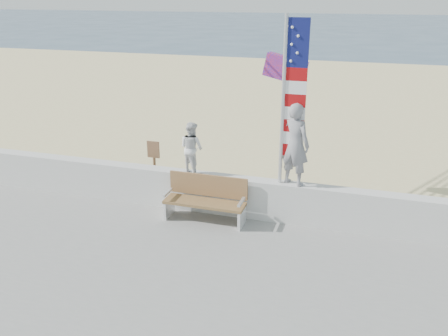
{
  "coord_description": "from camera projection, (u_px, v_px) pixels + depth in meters",
  "views": [
    {
      "loc": [
        3.05,
        -7.44,
        4.98
      ],
      "look_at": [
        0.2,
        1.8,
        1.35
      ],
      "focal_mm": 38.0,
      "sensor_mm": 36.0,
      "label": 1
    }
  ],
  "objects": [
    {
      "name": "sand",
      "position": [
        277.0,
        135.0,
        17.29
      ],
      "size": [
        90.0,
        40.0,
        0.08
      ],
      "primitive_type": "cube",
      "color": "beige",
      "rests_on": "ground"
    },
    {
      "name": "ground",
      "position": [
        187.0,
        262.0,
        9.25
      ],
      "size": [
        220.0,
        220.0,
        0.0
      ],
      "primitive_type": "plane",
      "color": "#2F475E",
      "rests_on": "ground"
    },
    {
      "name": "seawall",
      "position": [
        218.0,
        194.0,
        10.82
      ],
      "size": [
        30.0,
        0.35,
        0.9
      ],
      "primitive_type": "cube",
      "color": "silver",
      "rests_on": "boardwalk"
    },
    {
      "name": "flag",
      "position": [
        290.0,
        95.0,
        9.57
      ],
      "size": [
        0.5,
        0.08,
        3.5
      ],
      "color": "silver",
      "rests_on": "seawall"
    },
    {
      "name": "parafoil_kite",
      "position": [
        286.0,
        69.0,
        11.16
      ],
      "size": [
        1.09,
        0.38,
        0.73
      ],
      "color": "red",
      "rests_on": "ground"
    },
    {
      "name": "sign",
      "position": [
        154.0,
        164.0,
        11.74
      ],
      "size": [
        0.32,
        0.07,
        1.46
      ],
      "color": "brown",
      "rests_on": "sand"
    },
    {
      "name": "adult",
      "position": [
        295.0,
        144.0,
        9.88
      ],
      "size": [
        0.76,
        0.63,
        1.78
      ],
      "primitive_type": "imported",
      "rotation": [
        0.0,
        0.0,
        2.77
      ],
      "color": "gray",
      "rests_on": "seawall"
    },
    {
      "name": "child",
      "position": [
        192.0,
        148.0,
        10.62
      ],
      "size": [
        0.71,
        0.65,
        1.19
      ],
      "primitive_type": "imported",
      "rotation": [
        0.0,
        0.0,
        2.71
      ],
      "color": "silver",
      "rests_on": "seawall"
    },
    {
      "name": "bench",
      "position": [
        206.0,
        198.0,
        10.43
      ],
      "size": [
        1.8,
        0.57,
        1.0
      ],
      "color": "olive",
      "rests_on": "boardwalk"
    }
  ]
}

